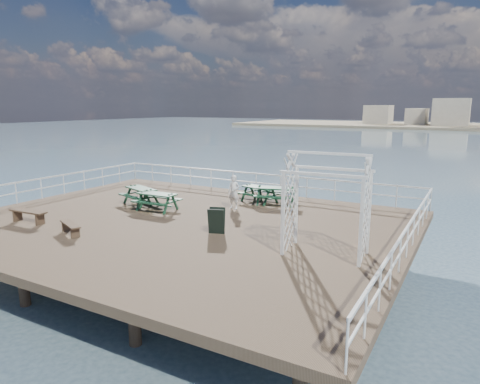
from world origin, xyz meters
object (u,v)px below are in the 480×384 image
Objects in this scene: person at (234,192)px; picnic_table_b at (259,191)px; flat_bench_far at (28,214)px; flat_bench_near at (70,226)px; trellis_arbor at (326,210)px; picnic_table_c at (276,192)px; picnic_table_d at (141,192)px; picnic_table_a at (157,198)px.

picnic_table_b is at bearing 78.37° from person.
person reaches higher than flat_bench_far.
trellis_arbor is at bearing 38.90° from flat_bench_near.
flat_bench_near is (-4.57, -8.29, -0.28)m from picnic_table_c.
picnic_table_d reaches higher than flat_bench_far.
flat_bench_near is 9.38m from trellis_arbor.
picnic_table_b is 7.84m from trellis_arbor.
picnic_table_c is 7.27m from trellis_arbor.
picnic_table_b is 1.42× the size of flat_bench_near.
picnic_table_c is 1.45× the size of person.
picnic_table_d is 4.61m from person.
picnic_table_a is 5.31m from flat_bench_far.
picnic_table_a is 5.04m from picnic_table_b.
flat_bench_near is 7.26m from person.
flat_bench_near is 2.83m from flat_bench_far.
flat_bench_near is (1.11, -5.07, -0.27)m from picnic_table_d.
person is at bearing 85.99° from flat_bench_near.
picnic_table_c is at bearing 15.61° from picnic_table_b.
picnic_table_d is at bearing 162.43° from trellis_arbor.
picnic_table_b is at bearing 129.02° from trellis_arbor.
person reaches higher than flat_bench_near.
picnic_table_c is at bearing 123.79° from trellis_arbor.
picnic_table_d is 1.24× the size of flat_bench_far.
trellis_arbor is (8.60, -1.95, 0.89)m from picnic_table_a.
trellis_arbor is at bearing -32.13° from picnic_table_b.
trellis_arbor reaches higher than picnic_table_c.
picnic_table_d is at bearing -130.82° from picnic_table_b.
picnic_table_d reaches higher than picnic_table_a.
picnic_table_a is 3.53m from person.
flat_bench_far is at bearing -133.77° from person.
picnic_table_b is at bearing 46.67° from picnic_table_a.
person is at bearing -140.98° from picnic_table_c.
trellis_arbor reaches higher than flat_bench_near.
trellis_arbor is (5.26, -5.73, 0.91)m from picnic_table_b.
flat_bench_near is at bearing -134.81° from picnic_table_c.
flat_bench_near is at bearing -96.47° from picnic_table_a.
picnic_table_c is (4.22, 3.79, 0.03)m from picnic_table_a.
picnic_table_c is 0.69× the size of trellis_arbor.
picnic_table_c is 9.48m from flat_bench_near.
trellis_arbor is at bearing -14.75° from picnic_table_a.
flat_bench_far is (-6.50, -8.05, -0.17)m from picnic_table_b.
picnic_table_a is 0.57× the size of trellis_arbor.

